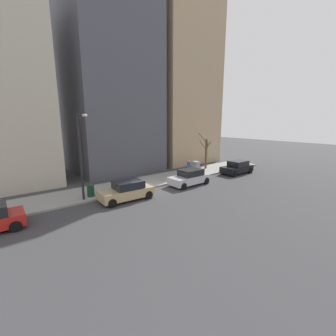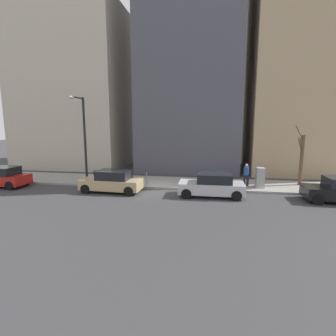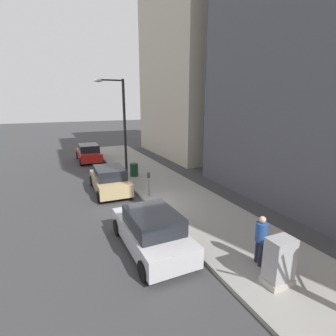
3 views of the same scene
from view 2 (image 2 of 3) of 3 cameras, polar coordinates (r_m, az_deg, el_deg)
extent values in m
plane|color=#38383A|center=(19.14, -2.29, -4.63)|extent=(120.00, 120.00, 0.00)
cube|color=gray|center=(21.03, -1.16, -3.12)|extent=(4.00, 36.00, 0.15)
cylinder|color=black|center=(17.74, 29.89, -5.97)|extent=(0.23, 0.64, 0.64)
cylinder|color=black|center=(19.30, 28.21, -4.67)|extent=(0.23, 0.64, 0.64)
cube|color=#B7B7BC|center=(17.40, 9.37, -4.25)|extent=(1.85, 4.22, 0.70)
cube|color=black|center=(17.27, 10.09, -2.17)|extent=(1.63, 2.22, 0.60)
cylinder|color=black|center=(16.70, 4.01, -5.61)|extent=(0.23, 0.64, 0.64)
cylinder|color=black|center=(18.34, 4.48, -4.25)|extent=(0.23, 0.64, 0.64)
cylinder|color=black|center=(16.73, 14.70, -5.88)|extent=(0.23, 0.64, 0.64)
cylinder|color=black|center=(18.37, 14.19, -4.49)|extent=(0.23, 0.64, 0.64)
cube|color=tan|center=(18.71, -12.17, -3.37)|extent=(1.93, 4.25, 0.70)
cube|color=black|center=(18.50, -11.67, -1.44)|extent=(1.67, 2.25, 0.60)
cylinder|color=black|center=(18.71, -17.56, -4.39)|extent=(0.24, 0.65, 0.64)
cylinder|color=black|center=(20.17, -15.23, -3.29)|extent=(0.24, 0.65, 0.64)
cylinder|color=black|center=(17.44, -8.57, -5.04)|extent=(0.24, 0.65, 0.64)
cylinder|color=black|center=(19.00, -6.82, -3.80)|extent=(0.24, 0.65, 0.64)
cube|color=red|center=(23.57, -32.72, -2.04)|extent=(1.88, 4.23, 0.70)
cube|color=black|center=(23.33, -32.51, -0.50)|extent=(1.64, 2.23, 0.60)
cylinder|color=black|center=(21.97, -31.23, -3.32)|extent=(0.23, 0.64, 0.64)
cylinder|color=black|center=(23.22, -28.45, -2.46)|extent=(0.23, 0.64, 0.64)
cylinder|color=slate|center=(19.63, -4.69, -2.28)|extent=(0.07, 0.07, 1.05)
cube|color=#2D333D|center=(19.50, -4.72, -0.33)|extent=(0.14, 0.10, 0.30)
cube|color=#A8A399|center=(20.25, 19.30, -3.68)|extent=(0.83, 0.61, 0.18)
cube|color=#939399|center=(20.11, 19.41, -1.69)|extent=(0.75, 0.55, 1.25)
cylinder|color=black|center=(21.08, -17.61, 5.60)|extent=(0.18, 0.18, 6.50)
cylinder|color=black|center=(20.42, -19.12, 14.28)|extent=(1.60, 0.10, 0.10)
ellipsoid|color=beige|center=(19.72, -20.25, 14.26)|extent=(0.56, 0.32, 0.20)
cylinder|color=brown|center=(21.94, 27.08, 1.53)|extent=(0.28, 0.28, 3.75)
cylinder|color=brown|center=(21.15, 27.11, 4.50)|extent=(1.27, 0.70, 1.06)
cylinder|color=brown|center=(21.40, 26.99, 4.20)|extent=(0.80, 0.59, 0.94)
cylinder|color=brown|center=(22.40, 26.84, 4.35)|extent=(1.24, 0.09, 1.19)
cylinder|color=brown|center=(22.30, 26.73, 6.80)|extent=(1.21, 0.35, 1.18)
cylinder|color=#14381E|center=(21.44, -15.16, -1.78)|extent=(0.56, 0.56, 0.90)
cylinder|color=#1E1E2D|center=(20.21, 16.93, -2.65)|extent=(0.16, 0.16, 0.82)
cylinder|color=#1E1E2D|center=(20.25, 16.26, -2.59)|extent=(0.16, 0.16, 0.82)
cylinder|color=#23478C|center=(20.10, 16.69, -0.61)|extent=(0.36, 0.36, 0.62)
sphere|color=tan|center=(20.03, 16.75, 0.57)|extent=(0.22, 0.22, 0.22)
cube|color=tan|center=(30.61, 27.33, 23.18)|extent=(9.55, 9.55, 24.86)
cube|color=#4C4C56|center=(29.54, 5.06, 23.15)|extent=(9.86, 9.86, 23.33)
cube|color=#BCB29E|center=(33.25, -18.39, 15.61)|extent=(11.28, 11.28, 16.97)
camera|label=1|loc=(14.99, -75.20, 8.22)|focal=24.00mm
camera|label=3|loc=(16.08, 40.38, 9.45)|focal=28.00mm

